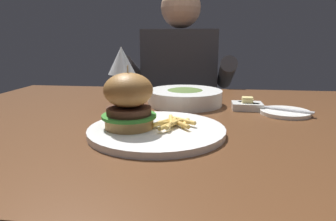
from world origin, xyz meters
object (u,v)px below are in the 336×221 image
object	(u,v)px
soup_bowl	(185,97)
table_knife	(267,107)
butter_dish	(247,105)
wine_glass	(122,62)
bread_plate	(285,112)
burger_sandwich	(129,101)
diner_person	(180,114)
main_plate	(157,131)

from	to	relation	value
soup_bowl	table_knife	bearing A→B (deg)	-16.28
table_knife	soup_bowl	distance (m)	0.24
butter_dish	wine_glass	bearing A→B (deg)	-172.60
bread_plate	soup_bowl	bearing A→B (deg)	161.92
burger_sandwich	soup_bowl	distance (m)	0.33
wine_glass	diner_person	world-z (taller)	diner_person
soup_bowl	bread_plate	bearing A→B (deg)	-18.08
table_knife	diner_person	size ratio (longest dim) A/B	0.16
wine_glass	bread_plate	distance (m)	0.46
wine_glass	soup_bowl	size ratio (longest dim) A/B	0.78
wine_glass	diner_person	size ratio (longest dim) A/B	0.15
butter_dish	diner_person	xyz separation A→B (m)	(-0.25, 0.63, -0.19)
burger_sandwich	diner_person	distance (m)	0.93
table_knife	butter_dish	world-z (taller)	butter_dish
wine_glass	bread_plate	world-z (taller)	wine_glass
wine_glass	table_knife	world-z (taller)	wine_glass
burger_sandwich	wine_glass	size ratio (longest dim) A/B	0.74
burger_sandwich	diner_person	xyz separation A→B (m)	(0.03, 0.89, -0.25)
table_knife	butter_dish	distance (m)	0.05
burger_sandwich	butter_dish	bearing A→B (deg)	43.63
table_knife	diner_person	world-z (taller)	diner_person
bread_plate	table_knife	xyz separation A→B (m)	(-0.04, 0.02, 0.01)
diner_person	bread_plate	bearing A→B (deg)	-63.27
main_plate	wine_glass	bearing A→B (deg)	122.14
bread_plate	soup_bowl	distance (m)	0.29
burger_sandwich	bread_plate	bearing A→B (deg)	30.67
wine_glass	diner_person	distance (m)	0.75
burger_sandwich	bread_plate	distance (m)	0.43
bread_plate	wine_glass	bearing A→B (deg)	-179.71
burger_sandwich	wine_glass	xyz separation A→B (m)	(-0.07, 0.22, 0.06)
burger_sandwich	diner_person	world-z (taller)	diner_person
bread_plate	diner_person	distance (m)	0.78
wine_glass	bread_plate	size ratio (longest dim) A/B	1.36
main_plate	bread_plate	xyz separation A→B (m)	(0.31, 0.21, -0.00)
table_knife	butter_dish	xyz separation A→B (m)	(-0.05, 0.02, -0.00)
wine_glass	butter_dish	distance (m)	0.37
bread_plate	burger_sandwich	bearing A→B (deg)	-149.33
diner_person	wine_glass	bearing A→B (deg)	-98.51
butter_dish	main_plate	bearing A→B (deg)	-130.54
bread_plate	table_knife	world-z (taller)	table_knife
main_plate	butter_dish	distance (m)	0.33
wine_glass	bread_plate	bearing A→B (deg)	0.29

